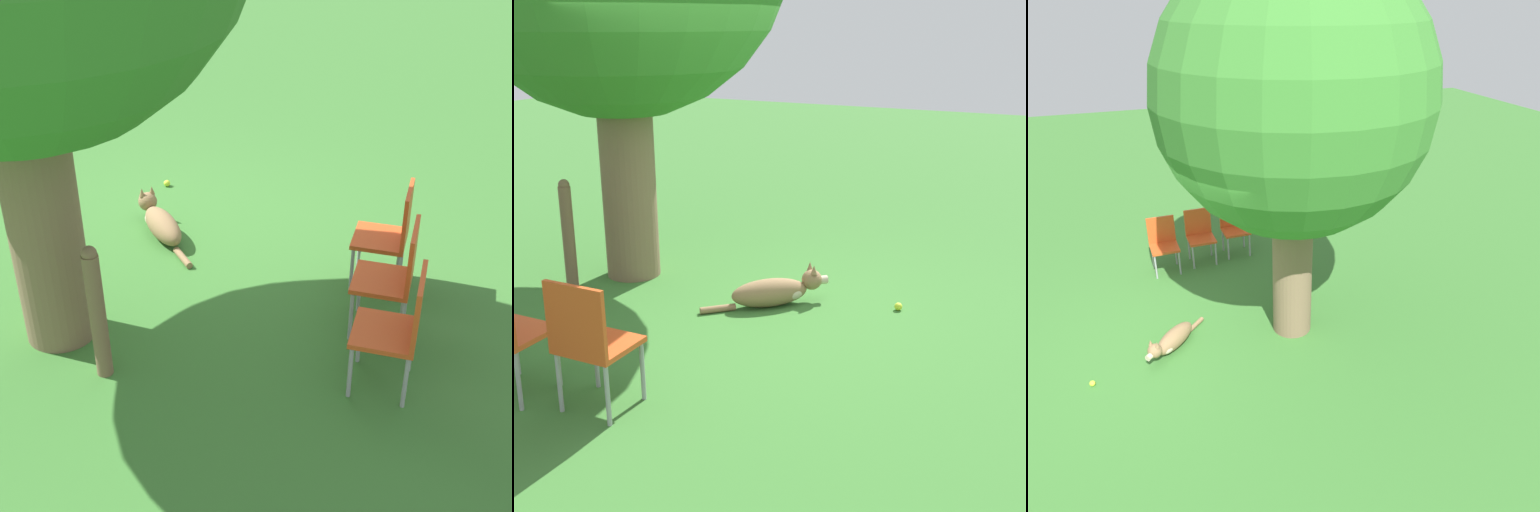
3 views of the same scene
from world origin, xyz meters
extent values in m
plane|color=#38702D|center=(0.00, 0.00, 0.00)|extent=(30.00, 30.00, 0.00)
cylinder|color=#7A6047|center=(0.10, 1.41, 1.11)|extent=(0.51, 0.51, 2.22)
sphere|color=#387A2D|center=(0.10, 1.41, 3.08)|extent=(3.13, 3.13, 3.13)
ellipsoid|color=olive|center=(-0.03, -0.16, 0.12)|extent=(0.66, 0.65, 0.25)
ellipsoid|color=#C6B293|center=(0.11, -0.29, 0.11)|extent=(0.31, 0.31, 0.15)
sphere|color=olive|center=(0.25, -0.44, 0.20)|extent=(0.26, 0.26, 0.18)
cylinder|color=#C6B293|center=(0.33, -0.51, 0.19)|extent=(0.11, 0.11, 0.08)
cone|color=olive|center=(0.29, -0.40, 0.31)|extent=(0.06, 0.06, 0.08)
cone|color=olive|center=(0.22, -0.47, 0.31)|extent=(0.06, 0.06, 0.08)
cylinder|color=olive|center=(-0.36, 0.17, 0.03)|extent=(0.26, 0.26, 0.06)
cylinder|color=brown|center=(-0.43, 1.73, 0.48)|extent=(0.11, 0.11, 0.95)
sphere|color=brown|center=(-0.43, 1.73, 0.97)|extent=(0.10, 0.10, 0.10)
cube|color=#D14C1E|center=(-2.03, 0.01, 0.43)|extent=(0.43, 0.45, 0.04)
cube|color=#D14C1E|center=(-2.23, 0.00, 0.67)|extent=(0.04, 0.44, 0.45)
cylinder|color=#99999E|center=(-1.86, 0.20, 0.21)|extent=(0.03, 0.03, 0.41)
cylinder|color=#99999E|center=(-1.85, -0.18, 0.21)|extent=(0.03, 0.03, 0.41)
cylinder|color=#99999E|center=(-2.22, 0.19, 0.21)|extent=(0.03, 0.03, 0.41)
cylinder|color=#99999E|center=(-2.21, -0.19, 0.21)|extent=(0.03, 0.03, 0.41)
cube|color=#D14C1E|center=(-2.15, 0.63, 0.43)|extent=(0.43, 0.45, 0.04)
cube|color=#D14C1E|center=(-2.35, 0.62, 0.67)|extent=(0.04, 0.44, 0.45)
cylinder|color=#99999E|center=(-1.98, 0.82, 0.21)|extent=(0.03, 0.03, 0.41)
cylinder|color=#99999E|center=(-1.97, 0.44, 0.21)|extent=(0.03, 0.03, 0.41)
cylinder|color=#99999E|center=(-2.34, 0.81, 0.21)|extent=(0.03, 0.03, 0.41)
cylinder|color=#99999E|center=(-2.33, 0.43, 0.21)|extent=(0.03, 0.03, 0.41)
cube|color=#D14C1E|center=(-2.27, 1.25, 0.43)|extent=(0.43, 0.45, 0.04)
cube|color=#D14C1E|center=(-2.47, 1.24, 0.67)|extent=(0.04, 0.44, 0.45)
cylinder|color=#99999E|center=(-2.10, 1.44, 0.21)|extent=(0.03, 0.03, 0.41)
cylinder|color=#99999E|center=(-2.09, 1.06, 0.21)|extent=(0.03, 0.03, 0.41)
cylinder|color=#99999E|center=(-2.46, 1.43, 0.21)|extent=(0.03, 0.03, 0.41)
cylinder|color=#99999E|center=(-2.45, 1.05, 0.21)|extent=(0.03, 0.03, 0.41)
sphere|color=#CCE033|center=(0.40, -1.19, 0.03)|extent=(0.07, 0.07, 0.07)
camera|label=1|loc=(-2.62, 5.07, 3.26)|focal=50.00mm
camera|label=2|loc=(-5.17, -2.85, 2.37)|focal=50.00mm
camera|label=3|loc=(5.34, -0.54, 4.12)|focal=35.00mm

